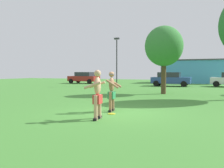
{
  "coord_description": "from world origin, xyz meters",
  "views": [
    {
      "loc": [
        3.66,
        -9.13,
        1.68
      ],
      "look_at": [
        -0.3,
        0.07,
        1.16
      ],
      "focal_mm": 39.56,
      "sensor_mm": 36.0,
      "label": 1
    }
  ],
  "objects_px": {
    "player_with_cap": "(112,89)",
    "car_red_far_end": "(84,77)",
    "tree_behind_players": "(164,46)",
    "lamp_post": "(117,56)",
    "frisbee": "(112,114)",
    "car_blue_near_post": "(170,79)",
    "player_in_red": "(97,93)"
  },
  "relations": [
    {
      "from": "player_with_cap",
      "to": "car_blue_near_post",
      "type": "distance_m",
      "value": 18.94
    },
    {
      "from": "car_red_far_end",
      "to": "player_in_red",
      "type": "bearing_deg",
      "value": -59.22
    },
    {
      "from": "player_with_cap",
      "to": "frisbee",
      "type": "bearing_deg",
      "value": -67.0
    },
    {
      "from": "car_red_far_end",
      "to": "lamp_post",
      "type": "bearing_deg",
      "value": -29.8
    },
    {
      "from": "car_red_far_end",
      "to": "tree_behind_players",
      "type": "xyz_separation_m",
      "value": [
        13.5,
        -11.72,
        2.7
      ]
    },
    {
      "from": "player_in_red",
      "to": "car_blue_near_post",
      "type": "distance_m",
      "value": 20.74
    },
    {
      "from": "player_with_cap",
      "to": "frisbee",
      "type": "xyz_separation_m",
      "value": [
        0.26,
        -0.61,
        -0.91
      ]
    },
    {
      "from": "lamp_post",
      "to": "tree_behind_players",
      "type": "bearing_deg",
      "value": -48.73
    },
    {
      "from": "car_red_far_end",
      "to": "tree_behind_players",
      "type": "distance_m",
      "value": 18.07
    },
    {
      "from": "car_blue_near_post",
      "to": "car_red_far_end",
      "type": "relative_size",
      "value": 0.99
    },
    {
      "from": "lamp_post",
      "to": "player_in_red",
      "type": "bearing_deg",
      "value": -69.78
    },
    {
      "from": "tree_behind_players",
      "to": "lamp_post",
      "type": "bearing_deg",
      "value": 131.27
    },
    {
      "from": "player_with_cap",
      "to": "car_blue_near_post",
      "type": "relative_size",
      "value": 0.39
    },
    {
      "from": "lamp_post",
      "to": "tree_behind_players",
      "type": "distance_m",
      "value": 10.66
    },
    {
      "from": "player_in_red",
      "to": "tree_behind_players",
      "type": "bearing_deg",
      "value": 89.3
    },
    {
      "from": "player_with_cap",
      "to": "tree_behind_players",
      "type": "height_order",
      "value": "tree_behind_players"
    },
    {
      "from": "player_with_cap",
      "to": "tree_behind_players",
      "type": "bearing_deg",
      "value": 87.72
    },
    {
      "from": "player_with_cap",
      "to": "player_in_red",
      "type": "height_order",
      "value": "player_in_red"
    },
    {
      "from": "player_in_red",
      "to": "tree_behind_players",
      "type": "distance_m",
      "value": 11.03
    },
    {
      "from": "frisbee",
      "to": "car_red_far_end",
      "type": "xyz_separation_m",
      "value": [
        -13.4,
        21.26,
        0.81
      ]
    },
    {
      "from": "frisbee",
      "to": "car_blue_near_post",
      "type": "xyz_separation_m",
      "value": [
        -1.14,
        19.53,
        0.81
      ]
    },
    {
      "from": "car_blue_near_post",
      "to": "player_with_cap",
      "type": "bearing_deg",
      "value": -87.34
    },
    {
      "from": "car_blue_near_post",
      "to": "car_red_far_end",
      "type": "height_order",
      "value": "same"
    },
    {
      "from": "player_in_red",
      "to": "tree_behind_players",
      "type": "height_order",
      "value": "tree_behind_players"
    },
    {
      "from": "lamp_post",
      "to": "player_with_cap",
      "type": "bearing_deg",
      "value": -68.5
    },
    {
      "from": "tree_behind_players",
      "to": "player_in_red",
      "type": "bearing_deg",
      "value": -90.7
    },
    {
      "from": "frisbee",
      "to": "car_red_far_end",
      "type": "distance_m",
      "value": 25.14
    },
    {
      "from": "player_with_cap",
      "to": "car_red_far_end",
      "type": "relative_size",
      "value": 0.38
    },
    {
      "from": "car_blue_near_post",
      "to": "tree_behind_players",
      "type": "xyz_separation_m",
      "value": [
        1.23,
        -9.99,
        2.7
      ]
    },
    {
      "from": "player_in_red",
      "to": "car_blue_near_post",
      "type": "height_order",
      "value": "player_in_red"
    },
    {
      "from": "player_with_cap",
      "to": "car_blue_near_post",
      "type": "xyz_separation_m",
      "value": [
        -0.88,
        18.92,
        -0.1
      ]
    },
    {
      "from": "frisbee",
      "to": "lamp_post",
      "type": "bearing_deg",
      "value": 111.55
    }
  ]
}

